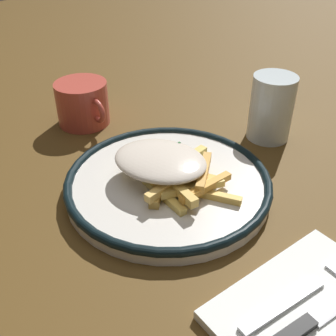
% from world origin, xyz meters
% --- Properties ---
extents(ground_plane, '(2.60, 2.60, 0.00)m').
position_xyz_m(ground_plane, '(0.00, 0.00, 0.00)').
color(ground_plane, '#543B18').
extents(plate, '(0.29, 0.29, 0.02)m').
position_xyz_m(plate, '(0.00, 0.00, 0.01)').
color(plate, silver).
rests_on(plate, ground_plane).
extents(fries_heap, '(0.19, 0.17, 0.04)m').
position_xyz_m(fries_heap, '(-0.00, -0.00, 0.04)').
color(fries_heap, gold).
rests_on(fries_heap, plate).
extents(napkin, '(0.17, 0.20, 0.01)m').
position_xyz_m(napkin, '(0.26, -0.02, 0.01)').
color(napkin, white).
rests_on(napkin, ground_plane).
extents(fork, '(0.04, 0.18, 0.00)m').
position_xyz_m(fork, '(0.23, -0.01, 0.01)').
color(fork, silver).
rests_on(fork, napkin).
extents(knife, '(0.04, 0.21, 0.01)m').
position_xyz_m(knife, '(0.26, -0.04, 0.01)').
color(knife, black).
rests_on(knife, napkin).
extents(water_glass, '(0.07, 0.07, 0.11)m').
position_xyz_m(water_glass, '(-0.01, 0.23, 0.05)').
color(water_glass, silver).
rests_on(water_glass, ground_plane).
extents(coffee_mug, '(0.12, 0.09, 0.08)m').
position_xyz_m(coffee_mug, '(-0.25, 0.01, 0.04)').
color(coffee_mug, '#BA4538').
rests_on(coffee_mug, ground_plane).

